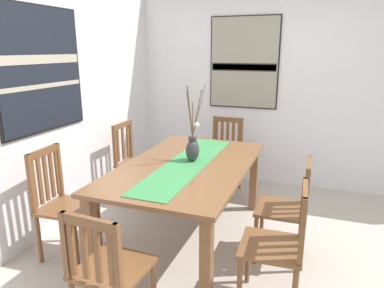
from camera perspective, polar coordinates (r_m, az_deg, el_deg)
ground_plane at (r=3.40m, az=7.15°, el=-16.62°), size 6.40×6.40×0.03m
wall_back at (r=3.78m, az=-20.95°, el=7.79°), size 6.40×0.12×2.70m
wall_side at (r=4.75m, az=12.94°, el=9.72°), size 0.12×6.40×2.70m
dining_table at (r=3.24m, az=-0.73°, el=-4.80°), size 1.88×1.09×0.76m
table_runner at (r=3.21m, az=-0.73°, el=-3.14°), size 1.73×0.36×0.01m
centerpiece_vase at (r=3.23m, az=0.11°, el=-0.54°), size 0.32×0.14×0.71m
chair_0 at (r=2.57m, az=14.09°, el=-15.44°), size 0.44×0.44×0.92m
chair_1 at (r=3.13m, az=15.37°, el=-9.84°), size 0.43×0.43×0.90m
chair_2 at (r=4.49m, az=5.25°, el=-1.43°), size 0.44×0.44×0.93m
chair_3 at (r=3.27m, az=-20.52°, el=-8.67°), size 0.45×0.45×0.96m
chair_4 at (r=2.32m, az=-13.52°, el=-19.27°), size 0.44×0.44×0.89m
chair_5 at (r=4.24m, az=-9.44°, el=-2.70°), size 0.42×0.42×0.94m
painting_on_back_wall at (r=3.52m, az=-23.32°, el=11.00°), size 1.04×0.05×1.12m
painting_on_side_wall at (r=4.73m, az=8.45°, el=12.89°), size 0.05×0.90×1.17m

